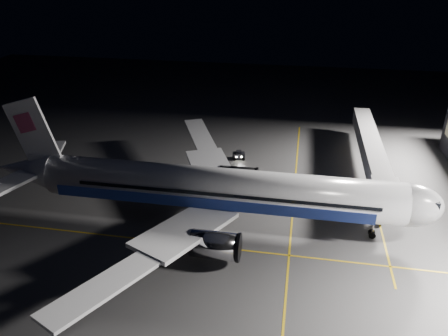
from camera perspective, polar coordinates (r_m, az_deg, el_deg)
ground at (r=61.44m, az=-0.63°, el=-7.00°), size 200.00×200.00×0.00m
guide_line_main at (r=60.62m, az=8.78°, el=-7.84°), size 0.25×80.00×0.01m
guide_line_cross at (r=56.60m, az=-1.81°, el=-10.23°), size 70.00×0.25×0.01m
guide_line_side at (r=70.22m, az=18.98°, el=-4.03°), size 0.25×40.00×0.01m
airliner at (r=59.00m, az=-1.68°, el=-2.67°), size 61.48×54.22×16.64m
jet_bridge at (r=75.42m, az=18.76°, el=2.01°), size 3.60×34.40×6.30m
baggage_tug at (r=79.70m, az=1.93°, el=1.69°), size 2.49×2.16×1.58m
safety_cone_a at (r=71.57m, az=2.64°, el=-1.70°), size 0.35×0.35×0.52m
safety_cone_b at (r=65.62m, az=1.35°, el=-4.33°), size 0.46×0.46×0.69m
safety_cone_c at (r=68.60m, az=-0.38°, el=-2.93°), size 0.40×0.40×0.61m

